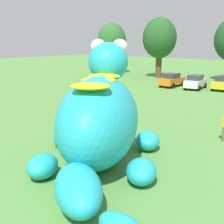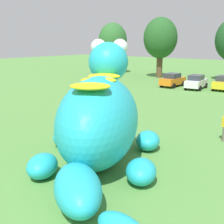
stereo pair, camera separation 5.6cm
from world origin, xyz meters
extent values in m
plane|color=#568E42|center=(0.00, 0.00, 0.00)|extent=(160.00, 160.00, 0.00)
ellipsoid|color=#23B2C6|center=(0.04, -0.62, 2.10)|extent=(7.07, 8.30, 4.19)
ellipsoid|color=#23B2C6|center=(-1.62, 2.08, 4.64)|extent=(3.16, 3.23, 2.21)
sphere|color=white|center=(-2.31, 2.05, 5.47)|extent=(0.89, 0.89, 0.89)
sphere|color=white|center=(-1.27, 2.68, 5.47)|extent=(0.89, 0.89, 0.89)
ellipsoid|color=yellow|center=(-0.84, 0.81, 4.03)|extent=(2.13, 2.02, 0.28)
ellipsoid|color=yellow|center=(0.04, -0.62, 4.03)|extent=(2.13, 2.02, 0.28)
ellipsoid|color=yellow|center=(1.01, -2.21, 4.03)|extent=(2.13, 2.02, 0.28)
ellipsoid|color=#23B2C6|center=(-3.02, -0.09, 0.51)|extent=(2.03, 2.20, 1.02)
ellipsoid|color=#23B2C6|center=(0.96, 2.34, 0.51)|extent=(2.03, 2.20, 1.02)
ellipsoid|color=#23B2C6|center=(-0.72, -3.49, 0.51)|extent=(2.03, 2.20, 1.02)
ellipsoid|color=#23B2C6|center=(2.94, -1.25, 0.51)|extent=(2.03, 2.20, 1.02)
ellipsoid|color=#23B2C6|center=(2.27, -4.28, 0.73)|extent=(3.67, 3.40, 1.47)
cube|color=orange|center=(-9.18, 23.89, 0.72)|extent=(1.71, 4.10, 0.80)
cube|color=#2D333D|center=(-9.18, 23.74, 1.42)|extent=(1.50, 1.97, 0.60)
cylinder|color=black|center=(-10.02, 25.17, 0.32)|extent=(0.24, 0.64, 0.64)
cylinder|color=black|center=(-8.32, 25.16, 0.32)|extent=(0.24, 0.64, 0.64)
cylinder|color=black|center=(-10.03, 22.62, 0.32)|extent=(0.24, 0.64, 0.64)
cylinder|color=black|center=(-8.33, 22.62, 0.32)|extent=(0.24, 0.64, 0.64)
cube|color=white|center=(-6.03, 23.99, 0.72)|extent=(2.20, 4.28, 0.80)
cube|color=#2D333D|center=(-6.01, 23.84, 1.42)|extent=(1.73, 2.14, 0.60)
cylinder|color=black|center=(-7.03, 25.15, 0.32)|extent=(0.32, 0.66, 0.64)
cylinder|color=black|center=(-5.34, 25.36, 0.32)|extent=(0.32, 0.66, 0.64)
cylinder|color=black|center=(-6.71, 22.62, 0.32)|extent=(0.32, 0.66, 0.64)
cylinder|color=black|center=(-5.03, 22.84, 0.32)|extent=(0.32, 0.66, 0.64)
cube|color=yellow|center=(-3.10, 25.34, 0.72)|extent=(1.89, 4.18, 0.80)
cube|color=#2D333D|center=(-3.09, 25.19, 1.42)|extent=(1.59, 2.04, 0.60)
cylinder|color=black|center=(-4.01, 26.56, 0.32)|extent=(0.27, 0.65, 0.64)
cylinder|color=black|center=(-3.89, 24.03, 0.32)|extent=(0.27, 0.65, 0.64)
cylinder|color=brown|center=(-25.20, 31.45, 1.54)|extent=(0.88, 0.88, 3.08)
ellipsoid|color=#2D662D|center=(-25.20, 31.45, 5.80)|extent=(4.93, 4.93, 5.92)
cylinder|color=brown|center=(-15.51, 31.22, 1.63)|extent=(0.93, 0.93, 3.26)
ellipsoid|color=#235623|center=(-15.51, 31.22, 6.13)|extent=(5.21, 5.21, 6.26)
camera|label=1|loc=(9.46, -11.24, 5.86)|focal=49.23mm
camera|label=2|loc=(9.50, -11.20, 5.86)|focal=49.23mm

